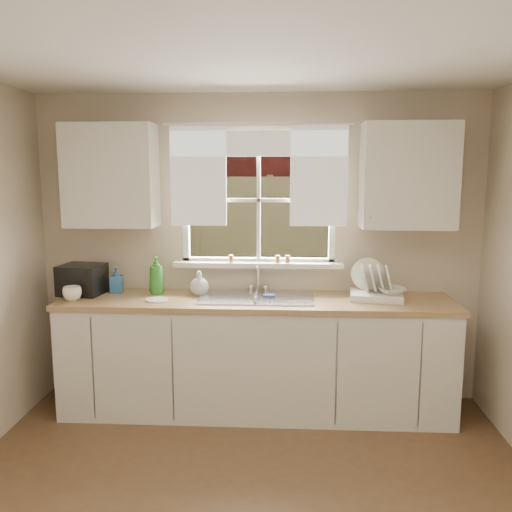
# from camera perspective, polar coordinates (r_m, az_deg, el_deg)

# --- Properties ---
(room_walls) EXTENTS (3.62, 4.02, 2.50)m
(room_walls) POSITION_cam_1_polar(r_m,az_deg,el_deg) (2.43, -2.30, -6.72)
(room_walls) COLOR beige
(room_walls) RESTS_ON ground
(ceiling) EXTENTS (3.60, 4.00, 0.02)m
(ceiling) POSITION_cam_1_polar(r_m,az_deg,el_deg) (2.48, -2.35, 23.13)
(ceiling) COLOR silver
(ceiling) RESTS_ON room_walls
(window) EXTENTS (1.38, 0.16, 1.06)m
(window) POSITION_cam_1_polar(r_m,az_deg,el_deg) (4.42, 0.26, 3.74)
(window) COLOR white
(window) RESTS_ON room_walls
(curtains) EXTENTS (1.50, 0.03, 0.81)m
(curtains) POSITION_cam_1_polar(r_m,az_deg,el_deg) (4.35, 0.23, 9.57)
(curtains) COLOR white
(curtains) RESTS_ON room_walls
(base_cabinets) EXTENTS (3.00, 0.62, 0.87)m
(base_cabinets) POSITION_cam_1_polar(r_m,az_deg,el_deg) (4.33, 0.02, -10.64)
(base_cabinets) COLOR silver
(base_cabinets) RESTS_ON ground
(countertop) EXTENTS (3.04, 0.65, 0.04)m
(countertop) POSITION_cam_1_polar(r_m,az_deg,el_deg) (4.20, 0.02, -4.79)
(countertop) COLOR #A98554
(countertop) RESTS_ON base_cabinets
(upper_cabinet_left) EXTENTS (0.70, 0.33, 0.80)m
(upper_cabinet_left) POSITION_cam_1_polar(r_m,az_deg,el_deg) (4.44, -15.02, 8.17)
(upper_cabinet_left) COLOR silver
(upper_cabinet_left) RESTS_ON room_walls
(upper_cabinet_right) EXTENTS (0.70, 0.33, 0.80)m
(upper_cabinet_right) POSITION_cam_1_polar(r_m,az_deg,el_deg) (4.32, 15.72, 8.12)
(upper_cabinet_right) COLOR silver
(upper_cabinet_right) RESTS_ON room_walls
(wall_outlet) EXTENTS (0.08, 0.01, 0.12)m
(wall_outlet) POSITION_cam_1_polar(r_m,az_deg,el_deg) (4.50, 11.51, -1.56)
(wall_outlet) COLOR beige
(wall_outlet) RESTS_ON room_walls
(sill_jars) EXTENTS (0.50, 0.04, 0.06)m
(sill_jars) POSITION_cam_1_polar(r_m,az_deg,el_deg) (4.39, 0.99, -0.31)
(sill_jars) COLOR brown
(sill_jars) RESTS_ON window
(backyard) EXTENTS (20.00, 10.00, 6.13)m
(backyard) POSITION_cam_1_polar(r_m,az_deg,el_deg) (10.93, 5.28, 17.30)
(backyard) COLOR #335421
(backyard) RESTS_ON ground
(sink) EXTENTS (0.88, 0.52, 0.40)m
(sink) POSITION_cam_1_polar(r_m,az_deg,el_deg) (4.24, 0.05, -5.37)
(sink) COLOR #B7B7BC
(sink) RESTS_ON countertop
(dish_rack) EXTENTS (0.42, 0.34, 0.30)m
(dish_rack) POSITION_cam_1_polar(r_m,az_deg,el_deg) (4.28, 12.47, -3.39)
(dish_rack) COLOR white
(dish_rack) RESTS_ON countertop
(bowl) EXTENTS (0.26, 0.26, 0.05)m
(bowl) POSITION_cam_1_polar(r_m,az_deg,el_deg) (4.25, 14.06, -3.54)
(bowl) COLOR white
(bowl) RESTS_ON dish_rack
(soap_bottle_a) EXTENTS (0.16, 0.16, 0.31)m
(soap_bottle_a) POSITION_cam_1_polar(r_m,az_deg,el_deg) (4.40, -10.44, -1.95)
(soap_bottle_a) COLOR #2F802A
(soap_bottle_a) RESTS_ON countertop
(soap_bottle_b) EXTENTS (0.10, 0.10, 0.21)m
(soap_bottle_b) POSITION_cam_1_polar(r_m,az_deg,el_deg) (4.53, -14.48, -2.47)
(soap_bottle_b) COLOR #2E67AE
(soap_bottle_b) RESTS_ON countertop
(soap_bottle_c) EXTENTS (0.16, 0.16, 0.19)m
(soap_bottle_c) POSITION_cam_1_polar(r_m,az_deg,el_deg) (4.33, -5.99, -2.84)
(soap_bottle_c) COLOR beige
(soap_bottle_c) RESTS_ON countertop
(saucer) EXTENTS (0.17, 0.17, 0.01)m
(saucer) POSITION_cam_1_polar(r_m,az_deg,el_deg) (4.21, -10.38, -4.56)
(saucer) COLOR white
(saucer) RESTS_ON countertop
(cup) EXTENTS (0.15, 0.15, 0.11)m
(cup) POSITION_cam_1_polar(r_m,az_deg,el_deg) (4.36, -18.79, -3.77)
(cup) COLOR white
(cup) RESTS_ON countertop
(black_appliance) EXTENTS (0.36, 0.32, 0.24)m
(black_appliance) POSITION_cam_1_polar(r_m,az_deg,el_deg) (4.55, -17.83, -2.36)
(black_appliance) COLOR black
(black_appliance) RESTS_ON countertop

